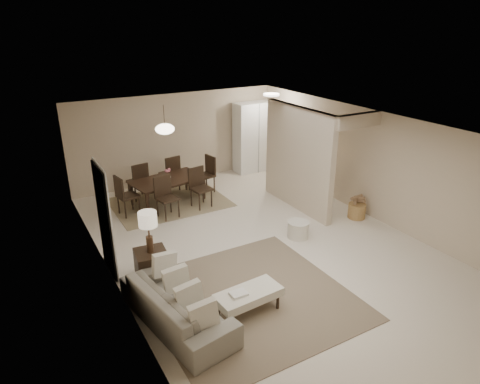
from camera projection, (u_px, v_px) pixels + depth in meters
floor at (262, 245)px, 8.90m from camera, size 9.00×9.00×0.00m
ceiling at (264, 127)px, 7.96m from camera, size 9.00×9.00×0.00m
back_wall at (177, 138)px, 12.04m from camera, size 6.00×0.00×6.00m
left_wall at (110, 222)px, 7.04m from camera, size 0.00×9.00×9.00m
right_wall at (373, 165)px, 9.81m from camera, size 0.00×9.00×9.00m
partition at (298, 159)px, 10.26m from camera, size 0.15×2.50×2.50m
doorway at (104, 221)px, 7.63m from camera, size 0.04×0.90×2.04m
pantry_cabinet at (254, 137)px, 12.92m from camera, size 1.20×0.55×2.10m
flush_light at (271, 95)px, 11.61m from camera, size 0.44×0.44×0.05m
living_rug at (249, 297)px, 7.20m from camera, size 3.20×3.20×0.01m
sofa at (177, 306)px, 6.49m from camera, size 2.29×1.20×0.64m
ottoman_bench at (248, 295)px, 6.75m from camera, size 1.10×0.56×0.38m
side_table at (152, 266)px, 7.57m from camera, size 0.60×0.60×0.59m
table_lamp at (148, 223)px, 7.25m from camera, size 0.32×0.32×0.76m
round_pouf at (298, 230)px, 9.15m from camera, size 0.46×0.46×0.36m
wicker_basket at (357, 211)px, 10.06m from camera, size 0.44×0.44×0.35m
dining_rug at (170, 202)px, 10.95m from camera, size 2.80×2.10×0.01m
dining_table at (169, 191)px, 10.83m from camera, size 1.95×1.30×0.63m
dining_chairs at (169, 184)px, 10.76m from camera, size 2.70×2.14×0.99m
vase at (168, 177)px, 10.68m from camera, size 0.17×0.17×0.14m
yellow_mat at (294, 192)px, 11.63m from camera, size 1.00×0.68×0.01m
pendant_light at (165, 129)px, 10.23m from camera, size 0.46×0.46×0.71m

